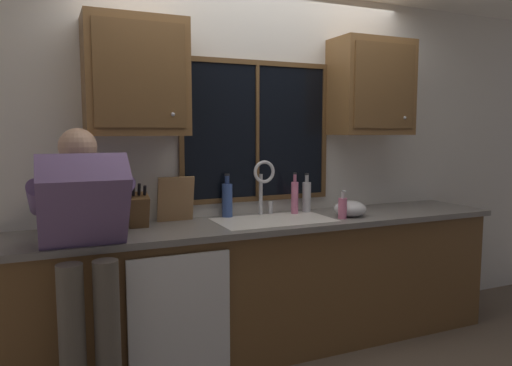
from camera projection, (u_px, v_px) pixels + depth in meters
The scene contains 22 objects.
back_wall at pixel (250, 165), 3.57m from camera, with size 5.80×0.12×2.55m, color silver.
window_glass at pixel (257, 132), 3.49m from camera, with size 1.10×0.02×0.95m, color black.
window_frame_top at pixel (257, 63), 3.43m from camera, with size 1.17×0.02×0.04m, color brown.
window_frame_bottom at pixel (257, 199), 3.54m from camera, with size 1.17×0.02×0.04m, color brown.
window_frame_left at pixel (181, 132), 3.26m from camera, with size 0.04×0.02×0.95m, color brown.
window_frame_right at pixel (324, 132), 3.71m from camera, with size 0.04×0.02×0.95m, color brown.
window_mullion_center at pixel (257, 132), 3.48m from camera, with size 0.02×0.02×0.95m, color brown.
lower_cabinet_run at pixel (270, 287), 3.34m from camera, with size 3.40×0.58×0.88m, color brown.
countertop at pixel (271, 223), 3.28m from camera, with size 3.46×0.62×0.04m, color slate.
dishwasher_front at pixel (180, 317), 2.76m from camera, with size 0.60×0.02×0.74m, color white.
upper_cabinet_left at pixel (136, 77), 2.95m from camera, with size 0.62×0.36×0.72m.
upper_cabinet_right at pixel (371, 88), 3.67m from camera, with size 0.62×0.36×0.72m.
sink at pixel (274, 234), 3.30m from camera, with size 0.80×0.46×0.21m.
faucet at pixel (264, 181), 3.43m from camera, with size 0.18×0.09×0.40m.
person_standing at pixel (84, 241), 2.51m from camera, with size 0.53×0.70×1.55m.
knife_block at pixel (138, 211), 3.02m from camera, with size 0.12×0.18×0.32m.
cutting_board at pixel (176, 199), 3.22m from camera, with size 0.24×0.02×0.31m, color #997047.
mixing_bowl at pixel (350, 209), 3.44m from camera, with size 0.23×0.23×0.12m, color silver.
soap_dispenser at pixel (343, 208), 3.34m from camera, with size 0.06×0.07×0.20m.
bottle_green_glass at pixel (307, 196), 3.60m from camera, with size 0.06×0.06×0.29m.
bottle_tall_clear at pixel (295, 197), 3.53m from camera, with size 0.05×0.05×0.31m.
bottle_amber_small at pixel (227, 199), 3.39m from camera, with size 0.08×0.08×0.31m.
Camera 1 is at (-1.40, -3.22, 1.53)m, focal length 33.58 mm.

